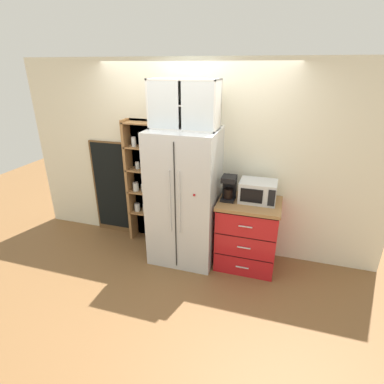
{
  "coord_description": "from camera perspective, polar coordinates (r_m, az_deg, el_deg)",
  "views": [
    {
      "loc": [
        1.13,
        -3.36,
        2.46
      ],
      "look_at": [
        0.1,
        -0.0,
        0.97
      ],
      "focal_mm": 28.13,
      "sensor_mm": 36.0,
      "label": 1
    }
  ],
  "objects": [
    {
      "name": "ground_plane",
      "position": [
        4.31,
        -1.29,
        -11.74
      ],
      "size": [
        10.65,
        10.65,
        0.0
      ],
      "primitive_type": "plane",
      "color": "brown"
    },
    {
      "name": "wall_back_cream",
      "position": [
        4.1,
        0.31,
        6.24
      ],
      "size": [
        4.96,
        0.1,
        2.55
      ],
      "primitive_type": "cube",
      "color": "silver",
      "rests_on": "ground"
    },
    {
      "name": "refrigerator",
      "position": [
        3.88,
        -1.41,
        -1.03
      ],
      "size": [
        0.84,
        0.73,
        1.76
      ],
      "color": "silver",
      "rests_on": "ground"
    },
    {
      "name": "pantry_shelf_column",
      "position": [
        4.38,
        -8.89,
        1.97
      ],
      "size": [
        0.52,
        0.24,
        1.79
      ],
      "color": "brown",
      "rests_on": "ground"
    },
    {
      "name": "counter_cabinet",
      "position": [
        3.97,
        10.42,
        -7.74
      ],
      "size": [
        0.77,
        0.63,
        0.9
      ],
      "color": "red",
      "rests_on": "ground"
    },
    {
      "name": "microwave",
      "position": [
        3.75,
        12.39,
        0.14
      ],
      "size": [
        0.44,
        0.33,
        0.26
      ],
      "color": "silver",
      "rests_on": "counter_cabinet"
    },
    {
      "name": "coffee_maker",
      "position": [
        3.74,
        7.03,
        0.87
      ],
      "size": [
        0.17,
        0.2,
        0.31
      ],
      "color": "black",
      "rests_on": "counter_cabinet"
    },
    {
      "name": "mug_sage",
      "position": [
        3.74,
        10.99,
        -1.22
      ],
      "size": [
        0.11,
        0.07,
        0.09
      ],
      "color": "#8CA37F",
      "rests_on": "counter_cabinet"
    },
    {
      "name": "bottle_cobalt",
      "position": [
        3.79,
        11.19,
        0.24
      ],
      "size": [
        0.07,
        0.07,
        0.26
      ],
      "color": "navy",
      "rests_on": "counter_cabinet"
    },
    {
      "name": "upper_cabinet",
      "position": [
        3.61,
        -1.36,
        16.29
      ],
      "size": [
        0.81,
        0.32,
        0.56
      ],
      "color": "silver",
      "rests_on": "refrigerator"
    },
    {
      "name": "chalkboard_menu",
      "position": [
        4.73,
        -14.97,
        0.73
      ],
      "size": [
        0.6,
        0.04,
        1.44
      ],
      "color": "brown",
      "rests_on": "ground"
    }
  ]
}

